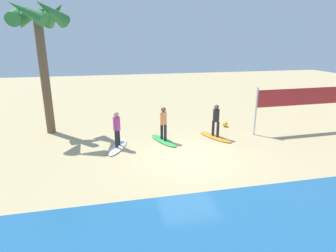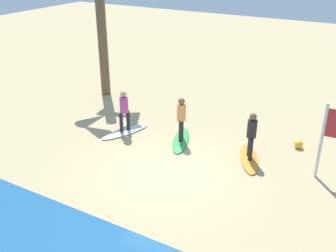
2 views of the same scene
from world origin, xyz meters
The scene contains 10 objects.
ground_plane centered at (0.00, 0.00, 0.00)m, with size 60.00×60.00×0.00m, color tan.
surfboard_orange centered at (-2.03, -2.10, 0.04)m, with size 2.10×0.56×0.09m, color orange.
surfer_orange centered at (-2.03, -2.10, 1.04)m, with size 0.32×0.43×1.64m.
surfboard_green centered at (0.64, -2.16, 0.04)m, with size 2.10×0.56×0.09m, color green.
surfer_green centered at (0.64, -2.16, 1.04)m, with size 0.32×0.44×1.64m.
surfboard_white centered at (2.88, -1.73, 0.04)m, with size 2.10×0.56×0.09m, color white.
surfer_white centered at (2.88, -1.73, 1.04)m, with size 0.32×0.44×1.64m.
volleyball_net centered at (-8.71, -2.26, 1.79)m, with size 9.10×0.35×2.50m.
palm_tree centered at (6.25, -4.87, 5.41)m, with size 2.88×3.03×6.74m.
beach_ball centered at (-3.30, -3.79, 0.16)m, with size 0.31×0.31×0.31m, color yellow.
Camera 1 is at (3.32, 10.85, 4.84)m, focal length 30.67 mm.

